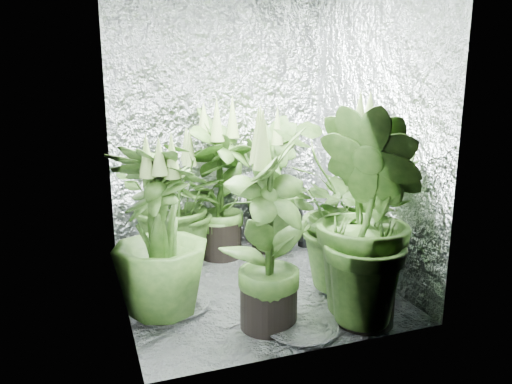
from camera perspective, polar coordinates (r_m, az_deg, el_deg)
The scene contains 11 objects.
ground at distance 3.25m, azimuth -0.12°, elevation -10.85°, with size 1.60×1.60×0.00m, color silver.
walls at distance 2.98m, azimuth -0.13°, elevation 6.97°, with size 1.62×1.62×2.00m.
plant_a at distance 3.59m, azimuth -9.16°, elevation -0.94°, with size 0.89×0.89×0.96m.
plant_b at distance 3.62m, azimuth -4.13°, elevation 0.66°, with size 0.79×0.79×1.17m.
plant_c at distance 3.77m, azimuth 1.64°, elevation 0.72°, with size 0.70×0.70×1.09m.
plant_d at distance 2.78m, azimuth -10.93°, elevation -4.62°, with size 0.74×0.74×1.05m.
plant_e at distance 3.10m, azimuth 10.67°, elevation -2.00°, with size 1.23×1.23×1.09m.
plant_f at distance 2.59m, azimuth 1.50°, elevation -4.65°, with size 0.78×0.78×1.16m.
plant_g at distance 2.68m, azimuth 12.83°, elevation -3.04°, with size 0.64×0.64×1.27m.
circulation_fan at distance 3.96m, azimuth 5.38°, elevation -4.31°, with size 0.14×0.28×0.31m.
plant_label at distance 2.79m, azimuth 14.08°, elevation -8.81°, with size 0.05×0.01×0.09m, color white.
Camera 1 is at (-0.99, -2.79, 1.33)m, focal length 35.00 mm.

